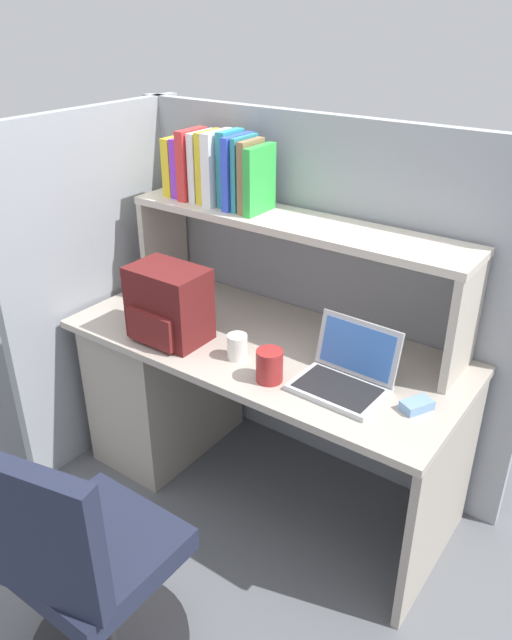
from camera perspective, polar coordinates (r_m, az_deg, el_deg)
name	(u,v)px	position (r m, az deg, el deg)	size (l,w,h in m)	color
ground_plane	(262,484)	(2.87, 0.60, -14.89)	(8.00, 8.00, 0.00)	#595B60
desk	(192,381)	(2.81, -5.89, -5.57)	(1.60, 0.70, 0.73)	#AAA093
cubicle_partition_rear	(314,298)	(2.70, 5.32, 2.00)	(1.84, 0.05, 1.55)	gray
cubicle_partition_left	(104,285)	(2.90, -13.79, 3.18)	(0.05, 1.06, 1.55)	gray
overhead_hutch	(293,243)	(2.44, 3.45, 7.06)	(1.44, 0.28, 0.45)	#B3A99C
reference_books_on_shelf	(217,169)	(2.58, -3.61, 13.68)	(0.48, 0.19, 0.30)	yellow
laptop	(346,374)	(2.16, 8.27, -4.92)	(0.32, 0.26, 0.22)	#B7BABF
backpack	(168,305)	(2.43, -8.10, 1.38)	(0.30, 0.23, 0.29)	#591919
computer_mouse	(417,405)	(2.11, 14.60, -7.61)	(0.06, 0.10, 0.03)	#7299C6
paper_cup	(237,347)	(2.31, -1.74, -2.48)	(0.08, 0.08, 0.10)	white
snack_canister	(269,366)	(2.17, 1.25, -4.23)	(0.10, 0.10, 0.12)	maroon
office_chair	(87,578)	(2.06, -15.31, -21.96)	(0.52, 0.53, 0.93)	black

